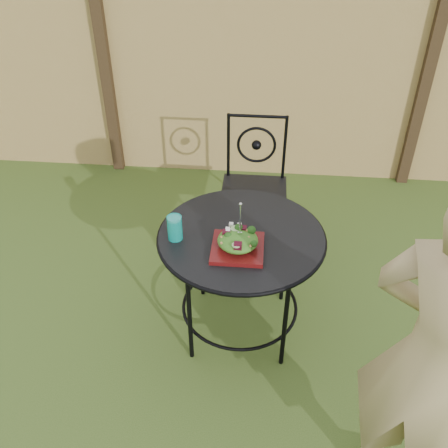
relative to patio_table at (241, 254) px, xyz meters
The scene contains 9 objects.
ground 0.65m from the patio_table, 81.31° to the right, with size 60.00×60.00×0.00m, color #2C4516.
fence 1.94m from the patio_table, 88.67° to the left, with size 8.00×0.12×1.90m.
patio_table is the anchor object (origin of this frame).
patio_chair 0.90m from the patio_table, 87.43° to the left, with size 0.46×0.46×0.95m.
diner 1.24m from the patio_table, 50.12° to the right, with size 0.63×0.41×1.73m, color tan.
salad_plate 0.20m from the patio_table, 95.15° to the right, with size 0.27×0.27×0.02m, color #440B09.
salad 0.24m from the patio_table, 95.15° to the right, with size 0.21×0.21×0.08m, color #235614.
fork 0.36m from the patio_table, 90.86° to the right, with size 0.01×0.01×0.18m, color silver.
drinking_glass 0.41m from the patio_table, 169.34° to the right, with size 0.08×0.08×0.14m, color #0D9B8D.
Camera 1 is at (0.06, -1.84, 2.38)m, focal length 40.00 mm.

